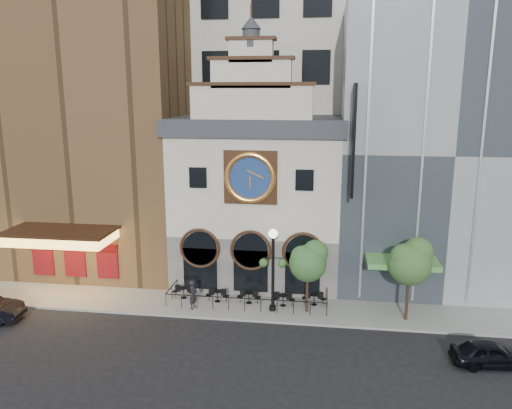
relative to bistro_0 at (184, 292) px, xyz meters
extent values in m
plane|color=black|center=(4.53, -2.78, -0.61)|extent=(120.00, 120.00, 0.00)
cube|color=gray|center=(4.53, -0.28, -0.54)|extent=(44.00, 5.00, 0.15)
cube|color=#605E5B|center=(4.53, 5.22, 1.54)|extent=(12.00, 8.00, 4.00)
cube|color=silver|center=(4.53, 5.22, 7.04)|extent=(12.00, 8.00, 7.00)
cube|color=#2D3035|center=(4.53, 5.22, 11.14)|extent=(12.60, 8.60, 1.20)
cube|color=#341D0F|center=(4.53, 1.14, 7.94)|extent=(3.60, 0.25, 3.60)
cylinder|color=navy|center=(4.53, 1.00, 7.94)|extent=(3.10, 0.12, 3.10)
torus|color=#EC9945|center=(4.53, 0.92, 7.94)|extent=(3.46, 0.36, 3.46)
cylinder|color=#2D3035|center=(4.53, 1.62, 16.84)|extent=(1.10, 1.10, 1.10)
cone|color=#2D3035|center=(4.53, 1.62, 17.79)|extent=(1.30, 1.30, 0.80)
cube|color=brown|center=(-8.47, 7.22, 12.04)|extent=(14.00, 12.00, 25.00)
cube|color=#FFBF59|center=(-8.47, -0.48, 3.74)|extent=(7.00, 3.40, 0.70)
cube|color=#341D0F|center=(-8.47, -0.48, 4.19)|extent=(7.40, 3.80, 0.15)
cube|color=#620D11|center=(-8.47, 1.17, 1.54)|extent=(5.60, 0.15, 2.60)
cube|color=gray|center=(17.53, 7.22, 9.54)|extent=(14.00, 12.00, 20.00)
cube|color=#56A049|center=(14.53, 0.02, 2.84)|extent=(4.50, 2.40, 0.35)
cube|color=black|center=(11.13, 0.22, 10.54)|extent=(0.18, 1.60, 7.00)
cube|color=#BAB9A8|center=(4.53, 17.22, 19.39)|extent=(20.00, 16.00, 40.00)
cylinder|color=black|center=(0.00, 0.00, 0.28)|extent=(0.68, 0.68, 0.03)
cylinder|color=black|center=(0.00, 0.00, -0.09)|extent=(0.06, 0.06, 0.72)
cylinder|color=black|center=(2.45, -0.29, 0.28)|extent=(0.68, 0.68, 0.03)
cylinder|color=black|center=(2.45, -0.29, -0.09)|extent=(0.06, 0.06, 0.72)
cylinder|color=black|center=(4.61, -0.24, 0.28)|extent=(0.68, 0.68, 0.03)
cylinder|color=black|center=(4.61, -0.24, -0.09)|extent=(0.06, 0.06, 0.72)
cylinder|color=black|center=(6.93, -0.35, 0.28)|extent=(0.68, 0.68, 0.03)
cylinder|color=black|center=(6.93, -0.35, -0.09)|extent=(0.06, 0.06, 0.72)
cylinder|color=black|center=(8.99, 0.07, 0.28)|extent=(0.68, 0.68, 0.03)
cylinder|color=black|center=(8.99, 0.07, -0.09)|extent=(0.06, 0.06, 0.72)
imported|color=black|center=(18.33, -6.07, 0.07)|extent=(4.14, 1.99, 1.36)
imported|color=black|center=(1.10, -1.54, 0.50)|extent=(0.57, 0.77, 1.92)
cylinder|color=black|center=(6.31, -1.15, 2.04)|extent=(0.18, 0.18, 5.01)
cylinder|color=black|center=(6.31, -1.15, -0.31)|extent=(0.44, 0.44, 0.30)
sphere|color=white|center=(6.31, -1.15, 4.75)|extent=(0.60, 0.60, 0.60)
sphere|color=#315823|center=(5.71, -1.20, 2.80)|extent=(0.56, 0.56, 0.56)
sphere|color=#315823|center=(6.91, -1.10, 2.80)|extent=(0.56, 0.56, 0.56)
cylinder|color=#382619|center=(8.53, -1.02, 0.82)|extent=(0.18, 0.18, 2.57)
sphere|color=#2E6127|center=(8.53, -1.02, 2.84)|extent=(2.38, 2.38, 2.38)
sphere|color=#2E6127|center=(8.99, -0.75, 3.48)|extent=(1.65, 1.65, 1.65)
sphere|color=#2E6127|center=(8.17, -1.21, 3.30)|extent=(1.47, 1.47, 1.47)
cylinder|color=#382619|center=(14.75, -1.34, 0.96)|extent=(0.20, 0.20, 2.85)
sphere|color=#345E25|center=(14.75, -1.34, 3.20)|extent=(2.65, 2.65, 2.65)
sphere|color=#345E25|center=(15.26, -1.04, 3.91)|extent=(1.83, 1.83, 1.83)
sphere|color=#345E25|center=(14.34, -1.55, 3.71)|extent=(1.63, 1.63, 1.63)
camera|label=1|loc=(9.38, -31.34, 13.48)|focal=35.00mm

